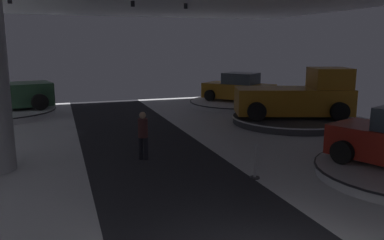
{
  "coord_description": "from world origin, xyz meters",
  "views": [
    {
      "loc": [
        -2.84,
        -4.32,
        3.74
      ],
      "look_at": [
        1.05,
        7.1,
        1.4
      ],
      "focal_mm": 36.79,
      "sensor_mm": 36.0,
      "label": 1
    }
  ],
  "objects": [
    {
      "name": "display_platform_far_right",
      "position": [
        7.62,
        11.62,
        0.19
      ],
      "size": [
        5.68,
        5.68,
        0.34
      ],
      "color": "#333338",
      "rests_on": "ground"
    },
    {
      "name": "display_car_deep_right",
      "position": [
        7.53,
        17.28,
        1.07
      ],
      "size": [
        4.02,
        4.41,
        1.71
      ],
      "color": "#B77519",
      "rests_on": "display_platform_deep_right"
    },
    {
      "name": "pickup_truck_far_right",
      "position": [
        7.92,
        11.51,
        1.28
      ],
      "size": [
        5.7,
        3.97,
        2.3
      ],
      "color": "#B77519",
      "rests_on": "display_platform_far_right"
    },
    {
      "name": "display_platform_deep_right",
      "position": [
        7.51,
        17.3,
        0.17
      ],
      "size": [
        5.9,
        5.9,
        0.31
      ],
      "color": "silver",
      "rests_on": "ground"
    },
    {
      "name": "visitor_walking_near",
      "position": [
        -0.33,
        7.98,
        0.91
      ],
      "size": [
        0.32,
        0.32,
        1.59
      ],
      "color": "black",
      "rests_on": "ground"
    },
    {
      "name": "stanchion_a",
      "position": [
        2.26,
        5.15,
        0.37
      ],
      "size": [
        0.28,
        0.28,
        1.01
      ],
      "color": "#333338",
      "rests_on": "ground"
    }
  ]
}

